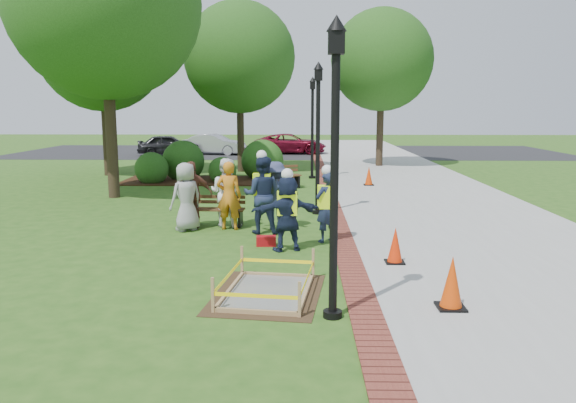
{
  "coord_description": "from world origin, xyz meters",
  "views": [
    {
      "loc": [
        0.78,
        -10.82,
        3.05
      ],
      "look_at": [
        0.5,
        1.2,
        1.0
      ],
      "focal_mm": 35.0,
      "sensor_mm": 36.0,
      "label": 1
    }
  ],
  "objects_px": {
    "lamp_near": "(335,148)",
    "hivis_worker_b": "(327,204)",
    "cone_front": "(452,284)",
    "hivis_worker_a": "(287,210)",
    "wet_concrete_pad": "(268,281)",
    "hivis_worker_c": "(262,193)",
    "bench_near": "(217,217)"
  },
  "relations": [
    {
      "from": "hivis_worker_a",
      "to": "hivis_worker_b",
      "type": "height_order",
      "value": "hivis_worker_a"
    },
    {
      "from": "lamp_near",
      "to": "hivis_worker_a",
      "type": "relative_size",
      "value": 2.41
    },
    {
      "from": "bench_near",
      "to": "lamp_near",
      "type": "xyz_separation_m",
      "value": [
        2.63,
        -6.26,
        2.23
      ]
    },
    {
      "from": "cone_front",
      "to": "hivis_worker_a",
      "type": "distance_m",
      "value": 4.34
    },
    {
      "from": "bench_near",
      "to": "hivis_worker_c",
      "type": "height_order",
      "value": "hivis_worker_c"
    },
    {
      "from": "cone_front",
      "to": "bench_near",
      "type": "bearing_deg",
      "value": 127.05
    },
    {
      "from": "bench_near",
      "to": "hivis_worker_c",
      "type": "relative_size",
      "value": 0.72
    },
    {
      "from": "bench_near",
      "to": "lamp_near",
      "type": "relative_size",
      "value": 0.34
    },
    {
      "from": "lamp_near",
      "to": "hivis_worker_b",
      "type": "height_order",
      "value": "lamp_near"
    },
    {
      "from": "bench_near",
      "to": "hivis_worker_a",
      "type": "height_order",
      "value": "hivis_worker_a"
    },
    {
      "from": "bench_near",
      "to": "lamp_near",
      "type": "bearing_deg",
      "value": -67.18
    },
    {
      "from": "cone_front",
      "to": "hivis_worker_c",
      "type": "xyz_separation_m",
      "value": [
        -3.22,
        5.12,
        0.59
      ]
    },
    {
      "from": "hivis_worker_c",
      "to": "hivis_worker_a",
      "type": "bearing_deg",
      "value": -68.53
    },
    {
      "from": "cone_front",
      "to": "hivis_worker_a",
      "type": "xyz_separation_m",
      "value": [
        -2.57,
        3.47,
        0.48
      ]
    },
    {
      "from": "wet_concrete_pad",
      "to": "hivis_worker_c",
      "type": "height_order",
      "value": "hivis_worker_c"
    },
    {
      "from": "wet_concrete_pad",
      "to": "cone_front",
      "type": "height_order",
      "value": "cone_front"
    },
    {
      "from": "wet_concrete_pad",
      "to": "hivis_worker_b",
      "type": "distance_m",
      "value": 3.87
    },
    {
      "from": "lamp_near",
      "to": "hivis_worker_b",
      "type": "relative_size",
      "value": 2.42
    },
    {
      "from": "hivis_worker_a",
      "to": "hivis_worker_c",
      "type": "relative_size",
      "value": 0.88
    },
    {
      "from": "hivis_worker_b",
      "to": "hivis_worker_c",
      "type": "bearing_deg",
      "value": 150.79
    },
    {
      "from": "hivis_worker_a",
      "to": "hivis_worker_c",
      "type": "height_order",
      "value": "hivis_worker_c"
    },
    {
      "from": "cone_front",
      "to": "lamp_near",
      "type": "height_order",
      "value": "lamp_near"
    },
    {
      "from": "lamp_near",
      "to": "hivis_worker_c",
      "type": "distance_m",
      "value": 5.86
    },
    {
      "from": "lamp_near",
      "to": "wet_concrete_pad",
      "type": "bearing_deg",
      "value": 135.54
    },
    {
      "from": "cone_front",
      "to": "lamp_near",
      "type": "bearing_deg",
      "value": -168.52
    },
    {
      "from": "wet_concrete_pad",
      "to": "hivis_worker_c",
      "type": "relative_size",
      "value": 1.24
    },
    {
      "from": "hivis_worker_c",
      "to": "cone_front",
      "type": "bearing_deg",
      "value": -57.83
    },
    {
      "from": "hivis_worker_c",
      "to": "hivis_worker_b",
      "type": "bearing_deg",
      "value": -29.21
    },
    {
      "from": "wet_concrete_pad",
      "to": "cone_front",
      "type": "bearing_deg",
      "value": -12.43
    },
    {
      "from": "lamp_near",
      "to": "hivis_worker_a",
      "type": "bearing_deg",
      "value": 101.17
    },
    {
      "from": "wet_concrete_pad",
      "to": "hivis_worker_a",
      "type": "relative_size",
      "value": 1.41
    },
    {
      "from": "cone_front",
      "to": "hivis_worker_b",
      "type": "distance_m",
      "value": 4.62
    }
  ]
}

